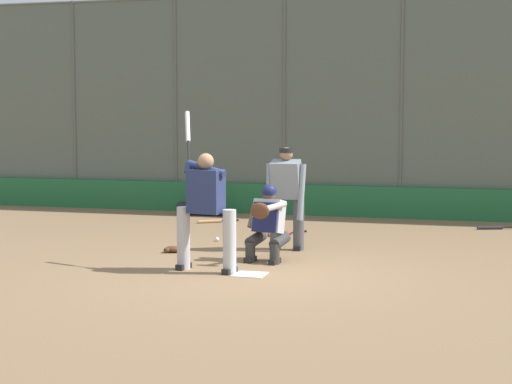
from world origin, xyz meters
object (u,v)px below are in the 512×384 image
(catcher_behind_plate, at_px, (267,222))
(equipment_bag_dugout_side, at_px, (201,209))
(batter_at_plate, at_px, (206,207))
(baseball_loose, at_px, (217,239))
(umpire_home, at_px, (286,195))
(spare_bat_third_base_side, at_px, (282,234))
(spare_bat_by_padding, at_px, (493,228))
(spare_bat_near_backstop, at_px, (213,221))
(fielding_glove_on_dirt, at_px, (173,249))

(catcher_behind_plate, height_order, equipment_bag_dugout_side, catcher_behind_plate)
(batter_at_plate, distance_m, baseball_loose, 2.91)
(umpire_home, height_order, spare_bat_third_base_side, umpire_home)
(spare_bat_by_padding, distance_m, spare_bat_third_base_side, 4.12)
(equipment_bag_dugout_side, bearing_deg, spare_bat_near_backstop, 120.33)
(batter_at_plate, distance_m, spare_bat_by_padding, 6.81)
(batter_at_plate, relative_size, spare_bat_by_padding, 2.71)
(umpire_home, distance_m, spare_bat_third_base_side, 1.84)
(spare_bat_third_base_side, bearing_deg, catcher_behind_plate, 48.55)
(catcher_behind_plate, bearing_deg, spare_bat_third_base_side, -71.76)
(fielding_glove_on_dirt, relative_size, baseball_loose, 3.89)
(spare_bat_third_base_side, bearing_deg, spare_bat_near_backstop, -87.09)
(spare_bat_near_backstop, relative_size, equipment_bag_dugout_side, 0.63)
(spare_bat_near_backstop, bearing_deg, spare_bat_by_padding, 150.07)
(umpire_home, bearing_deg, baseball_loose, -21.81)
(fielding_glove_on_dirt, bearing_deg, spare_bat_near_backstop, -81.24)
(umpire_home, xyz_separation_m, spare_bat_by_padding, (-3.22, -3.42, -0.86))
(spare_bat_third_base_side, xyz_separation_m, baseball_loose, (0.91, 1.01, 0.00))
(baseball_loose, height_order, equipment_bag_dugout_side, equipment_bag_dugout_side)
(spare_bat_by_padding, distance_m, baseball_loose, 5.41)
(batter_at_plate, relative_size, spare_bat_third_base_side, 3.21)
(spare_bat_third_base_side, distance_m, equipment_bag_dugout_side, 3.42)
(spare_bat_by_padding, distance_m, equipment_bag_dugout_side, 6.12)
(spare_bat_near_backstop, xyz_separation_m, spare_bat_third_base_side, (-1.78, 1.31, 0.00))
(spare_bat_near_backstop, height_order, spare_bat_third_base_side, same)
(umpire_home, distance_m, spare_bat_by_padding, 4.78)
(batter_at_plate, xyz_separation_m, spare_bat_third_base_side, (-0.18, -3.69, -0.88))
(batter_at_plate, relative_size, catcher_behind_plate, 1.94)
(spare_bat_third_base_side, xyz_separation_m, fielding_glove_on_dirt, (1.22, 2.32, 0.02))
(catcher_behind_plate, xyz_separation_m, fielding_glove_on_dirt, (1.66, -0.36, -0.55))
(spare_bat_near_backstop, relative_size, spare_bat_third_base_side, 1.04)
(spare_bat_third_base_side, relative_size, equipment_bag_dugout_side, 0.60)
(spare_bat_third_base_side, bearing_deg, fielding_glove_on_dirt, 11.59)
(fielding_glove_on_dirt, distance_m, equipment_bag_dugout_side, 4.88)
(spare_bat_third_base_side, height_order, baseball_loose, baseball_loose)
(catcher_behind_plate, relative_size, spare_bat_by_padding, 1.39)
(fielding_glove_on_dirt, bearing_deg, umpire_home, -155.58)
(equipment_bag_dugout_side, bearing_deg, baseball_loose, 113.80)
(umpire_home, distance_m, baseball_loose, 1.71)
(umpire_home, bearing_deg, equipment_bag_dugout_side, -53.90)
(batter_at_plate, xyz_separation_m, fielding_glove_on_dirt, (1.04, -1.37, -0.86))
(fielding_glove_on_dirt, xyz_separation_m, baseball_loose, (-0.31, -1.31, -0.01))
(spare_bat_third_base_side, relative_size, baseball_loose, 9.47)
(catcher_behind_plate, distance_m, umpire_home, 1.16)
(baseball_loose, bearing_deg, batter_at_plate, 105.32)
(umpire_home, xyz_separation_m, fielding_glove_on_dirt, (1.68, 0.76, -0.84))
(baseball_loose, bearing_deg, umpire_home, 158.03)
(spare_bat_third_base_side, bearing_deg, umpire_home, 55.64)
(umpire_home, xyz_separation_m, baseball_loose, (1.37, -0.55, -0.86))
(batter_at_plate, height_order, spare_bat_by_padding, batter_at_plate)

